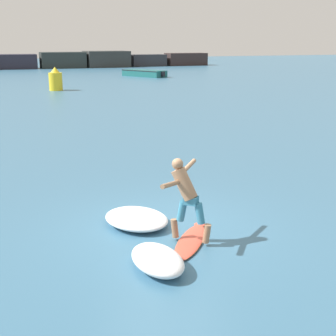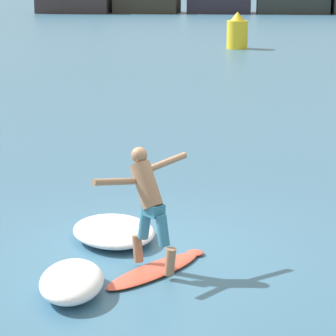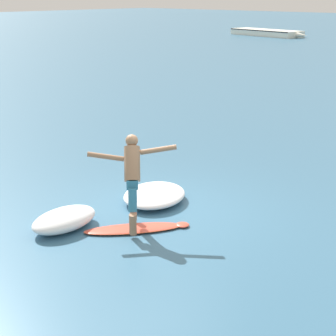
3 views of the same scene
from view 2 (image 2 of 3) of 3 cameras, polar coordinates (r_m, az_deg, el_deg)
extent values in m
plane|color=#386886|center=(11.69, -1.67, -5.87)|extent=(200.00, 200.00, 0.00)
cube|color=#342E30|center=(74.14, -6.62, 11.86)|extent=(6.68, 5.07, 2.19)
cube|color=#312F26|center=(73.29, -1.49, 11.77)|extent=(5.91, 4.55, 1.79)
cube|color=#2A2732|center=(73.00, 3.72, 11.81)|extent=(5.77, 4.09, 1.99)
cube|color=#2B3230|center=(73.28, 8.92, 11.78)|extent=(6.42, 4.21, 2.23)
ellipsoid|color=#DE513C|center=(10.83, -1.04, -7.36)|extent=(1.42, 1.69, 0.07)
ellipsoid|color=#DE513C|center=(11.47, 1.96, -6.09)|extent=(0.35, 0.35, 0.06)
ellipsoid|color=#DB5B2D|center=(10.83, -1.04, -7.36)|extent=(1.44, 1.70, 0.03)
cone|color=black|center=(10.37, -3.71, -8.96)|extent=(0.07, 0.07, 0.14)
cone|color=black|center=(10.37, -2.72, -8.94)|extent=(0.07, 0.07, 0.14)
cone|color=black|center=(10.53, -3.73, -8.59)|extent=(0.07, 0.07, 0.14)
cylinder|color=#976F50|center=(10.99, -2.19, -5.79)|extent=(0.22, 0.21, 0.39)
cylinder|color=teal|center=(10.75, -1.69, -4.04)|extent=(0.26, 0.26, 0.43)
cylinder|color=#976F50|center=(10.51, 0.16, -6.73)|extent=(0.22, 0.21, 0.39)
cylinder|color=teal|center=(10.48, -0.39, -4.51)|extent=(0.26, 0.26, 0.43)
cube|color=teal|center=(10.54, -1.06, -3.02)|extent=(0.33, 0.33, 0.16)
cylinder|color=#976F50|center=(10.56, -1.56, -1.23)|extent=(0.57, 0.57, 0.67)
sphere|color=#976F50|center=(10.57, -2.07, 0.92)|extent=(0.22, 0.22, 0.22)
cylinder|color=#976F50|center=(10.32, -3.88, -0.99)|extent=(0.53, 0.52, 0.20)
cylinder|color=#976F50|center=(10.87, -0.04, 0.44)|extent=(0.52, 0.53, 0.19)
cylinder|color=yellow|center=(40.84, 4.99, 9.50)|extent=(1.06, 1.06, 1.40)
cone|color=yellow|center=(40.78, 5.01, 10.79)|extent=(0.74, 0.74, 0.44)
ellipsoid|color=white|center=(12.06, -3.92, -4.53)|extent=(1.72, 1.88, 0.29)
ellipsoid|color=white|center=(10.18, -6.92, -8.06)|extent=(0.93, 1.41, 0.35)
camera|label=1|loc=(4.87, -59.21, 5.59)|focal=50.00mm
camera|label=3|loc=(6.92, 62.73, 7.25)|focal=60.00mm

